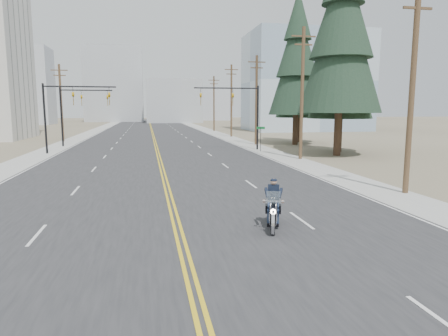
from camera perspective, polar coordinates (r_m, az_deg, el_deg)
ground_plane at (r=11.70m, az=-5.15°, el=-14.13°), size 400.00×400.00×0.00m
road at (r=80.88m, az=-10.23°, el=5.13°), size 20.00×200.00×0.01m
sidewalk_left at (r=81.55m, az=-18.37°, el=4.86°), size 3.00×200.00×0.01m
sidewalk_right at (r=81.84m, az=-2.12°, el=5.29°), size 3.00×200.00×0.01m
traffic_mast_left at (r=43.49m, az=-21.71°, el=8.45°), size 7.10×0.26×7.00m
traffic_mast_right at (r=43.91m, az=2.27°, el=9.02°), size 7.10×0.26×7.00m
traffic_mast_far at (r=51.42m, az=-20.43°, el=8.35°), size 6.10×0.26×7.00m
street_sign at (r=42.52m, az=5.26°, el=4.79°), size 0.90×0.06×2.62m
utility_pole_a at (r=23.17m, az=25.32°, el=10.73°), size 2.20×0.30×11.00m
utility_pole_b at (r=36.40m, az=11.10°, el=10.65°), size 2.20×0.30×11.50m
utility_pole_c at (r=50.61m, az=4.64°, el=9.82°), size 2.20×0.30×11.00m
utility_pole_d at (r=65.19m, az=1.06°, el=9.75°), size 2.20×0.30×11.50m
utility_pole_e at (r=81.89m, az=-1.45°, el=9.31°), size 2.20×0.30×11.00m
utility_pole_left at (r=59.87m, az=-22.25°, el=8.77°), size 2.20×0.30×10.50m
glass_building at (r=87.43m, az=11.53°, el=11.89°), size 24.00×16.00×20.00m
haze_bldg_a at (r=130.42m, az=-26.49°, el=10.43°), size 14.00×12.00×22.00m
haze_bldg_b at (r=136.08m, az=-7.23°, el=9.43°), size 18.00×14.00×14.00m
haze_bldg_c at (r=127.62m, az=7.95°, el=10.38°), size 16.00×12.00×18.00m
haze_bldg_d at (r=151.39m, az=-15.39°, el=11.36°), size 20.00×15.00×26.00m
haze_bldg_e at (r=162.86m, az=-1.77°, el=8.97°), size 14.00×14.00×12.00m
motorcyclist at (r=15.24m, az=7.06°, el=-5.12°), size 1.70×2.57×1.85m
conifer_near at (r=40.70m, az=16.49°, el=18.53°), size 7.79×7.79×20.63m
conifer_mid at (r=44.03m, az=16.51°, el=15.39°), size 6.58×6.58×17.55m
conifer_tall at (r=51.77m, az=10.41°, el=15.39°), size 6.81×6.81×18.93m
conifer_far at (r=55.71m, az=10.77°, el=13.56°), size 6.25×6.25×16.73m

